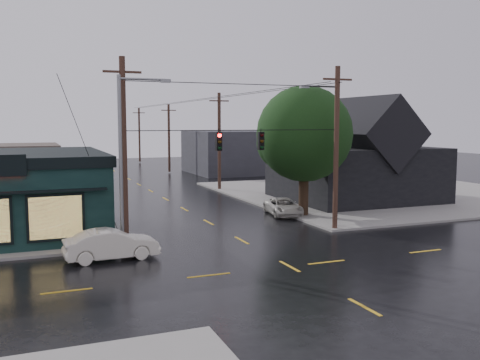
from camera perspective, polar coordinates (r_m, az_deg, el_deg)
name	(u,v)px	position (r m, az deg, el deg)	size (l,w,h in m)	color
ground_plane	(290,266)	(25.54, 5.31, -9.16)	(160.00, 160.00, 0.00)	black
sidewalk_ne	(381,193)	(52.72, 14.79, -1.31)	(28.00, 28.00, 0.15)	gray
ne_building	(355,149)	(47.01, 12.21, 3.26)	(12.60, 11.60, 8.75)	black
corner_tree	(304,134)	(38.10, 6.87, 4.88)	(6.80, 6.80, 9.19)	black
utility_pole_nw	(126,248)	(29.58, -12.04, -7.14)	(2.00, 0.32, 10.15)	#342217
utility_pole_ne	(335,230)	(34.18, 10.06, -5.30)	(2.00, 0.32, 10.15)	#342217
utility_pole_far_a	(219,190)	(53.40, -2.20, -1.10)	(2.00, 0.32, 9.65)	#342217
utility_pole_far_b	(169,173)	(72.44, -7.53, 0.77)	(2.00, 0.32, 9.15)	#342217
utility_pole_far_c	(140,163)	(91.89, -10.63, 1.84)	(2.00, 0.32, 9.15)	#342217
span_signal_assembly	(240,141)	(30.61, 0.00, 4.22)	(13.00, 0.48, 1.23)	black
streetlight_nw	(123,252)	(28.86, -12.39, -7.49)	(5.40, 0.30, 9.15)	slate
streetlight_ne	(336,228)	(35.02, 10.15, -5.03)	(5.40, 0.30, 9.15)	slate
bg_building_east	(243,152)	(72.36, 0.35, 3.04)	(14.00, 12.00, 5.60)	#2C2B31
sedan_cream	(112,244)	(27.23, -13.54, -6.70)	(1.60, 4.58, 1.51)	silver
suv_silver	(283,207)	(39.12, 4.65, -2.87)	(2.04, 4.42, 1.23)	#B9B5AB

